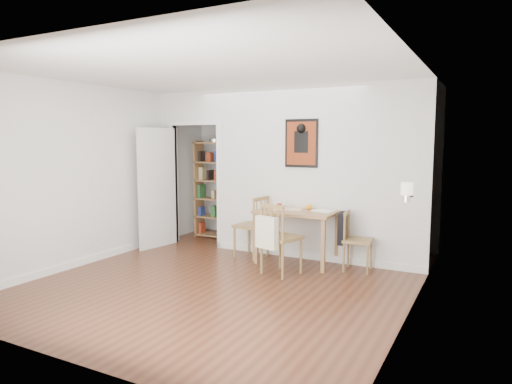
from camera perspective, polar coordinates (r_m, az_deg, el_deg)
The scene contains 15 objects.
ground at distance 6.10m, azimuth -2.85°, elevation -10.64°, with size 5.20×5.20×0.00m, color #532E1B.
room_shell at distance 7.00m, azimuth 3.40°, elevation 2.39°, with size 5.20×5.20×5.20m.
dining_table at distance 6.67m, azimuth 5.15°, elevation -3.09°, with size 1.15×0.73×0.78m.
chair_left at distance 7.05m, azimuth -0.61°, elevation -4.32°, with size 0.54×0.54×0.95m.
chair_right at distance 6.47m, azimuth 12.46°, elevation -5.87°, with size 0.50×0.45×0.83m.
chair_front at distance 6.14m, azimuth 3.09°, elevation -5.76°, with size 0.61×0.65×0.97m.
bookshelf at distance 8.45m, azimuth -5.17°, elevation 0.25°, with size 0.75×0.30×1.79m.
fireplace at distance 5.46m, azimuth 18.60°, elevation -6.34°, with size 0.45×1.25×1.16m.
red_glass at distance 6.71m, azimuth 2.94°, elevation -1.80°, with size 0.07×0.07×0.09m, color maroon.
orange_fruit at distance 6.72m, azimuth 6.62°, elevation -1.86°, with size 0.08×0.08×0.08m, color orange.
placemat at distance 6.76m, azimuth 3.96°, elevation -2.13°, with size 0.41×0.31×0.00m, color beige.
notebook at distance 6.60m, azimuth 8.44°, elevation -2.35°, with size 0.30×0.22×0.01m, color white.
mantel_lamp at distance 4.96m, azimuth 18.36°, elevation 0.25°, with size 0.13×0.13×0.20m.
ceramic_jar_a at distance 5.43m, azimuth 18.59°, elevation 0.05°, with size 0.10×0.10×0.12m, color black.
ceramic_jar_b at distance 5.68m, azimuth 18.44°, elevation 0.28°, with size 0.09×0.09×0.11m, color black.
Camera 1 is at (2.97, -5.02, 1.79)m, focal length 32.00 mm.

